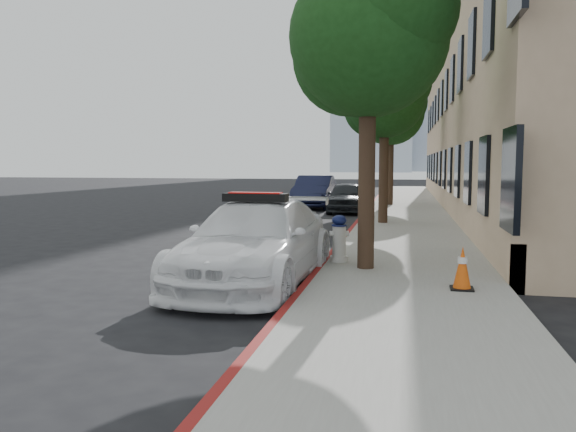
# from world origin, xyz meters

# --- Properties ---
(ground) EXTENTS (120.00, 120.00, 0.00)m
(ground) POSITION_xyz_m (0.00, 0.00, 0.00)
(ground) COLOR black
(ground) RESTS_ON ground
(sidewalk) EXTENTS (3.20, 50.00, 0.15)m
(sidewalk) POSITION_xyz_m (3.60, 10.00, 0.07)
(sidewalk) COLOR gray
(sidewalk) RESTS_ON ground
(curb_strip) EXTENTS (0.12, 50.00, 0.15)m
(curb_strip) POSITION_xyz_m (2.06, 10.00, 0.07)
(curb_strip) COLOR maroon
(curb_strip) RESTS_ON ground
(building) EXTENTS (8.00, 36.00, 10.00)m
(building) POSITION_xyz_m (9.20, 15.00, 5.00)
(building) COLOR tan
(building) RESTS_ON ground
(tower_left) EXTENTS (18.00, 14.00, 60.00)m
(tower_left) POSITION_xyz_m (-4.00, 120.00, 30.00)
(tower_left) COLOR #9EA8B7
(tower_left) RESTS_ON ground
(tower_right) EXTENTS (14.00, 14.00, 44.00)m
(tower_right) POSITION_xyz_m (9.00, 135.00, 22.00)
(tower_right) COLOR #9EA8B7
(tower_right) RESTS_ON ground
(tree_near) EXTENTS (2.92, 2.82, 5.62)m
(tree_near) POSITION_xyz_m (2.93, -2.01, 4.27)
(tree_near) COLOR black
(tree_near) RESTS_ON sidewalk
(tree_mid) EXTENTS (2.77, 2.64, 5.43)m
(tree_mid) POSITION_xyz_m (2.93, 5.99, 4.16)
(tree_mid) COLOR black
(tree_mid) RESTS_ON sidewalk
(tree_far) EXTENTS (3.10, 3.00, 5.81)m
(tree_far) POSITION_xyz_m (2.93, 13.99, 4.39)
(tree_far) COLOR black
(tree_far) RESTS_ON sidewalk
(police_car) EXTENTS (2.17, 4.93, 1.56)m
(police_car) POSITION_xyz_m (1.10, -2.99, 0.71)
(police_car) COLOR white
(police_car) RESTS_ON ground
(parked_car_mid) EXTENTS (1.69, 3.83, 1.28)m
(parked_car_mid) POSITION_xyz_m (1.20, 11.21, 0.64)
(parked_car_mid) COLOR black
(parked_car_mid) RESTS_ON ground
(parked_car_far) EXTENTS (1.66, 4.52, 1.48)m
(parked_car_far) POSITION_xyz_m (-0.50, 13.40, 0.74)
(parked_car_far) COLOR #151834
(parked_car_far) RESTS_ON ground
(fire_hydrant) EXTENTS (0.39, 0.35, 0.90)m
(fire_hydrant) POSITION_xyz_m (2.35, -1.44, 0.59)
(fire_hydrant) COLOR silver
(fire_hydrant) RESTS_ON sidewalk
(traffic_cone) EXTENTS (0.35, 0.35, 0.66)m
(traffic_cone) POSITION_xyz_m (4.45, -3.47, 0.47)
(traffic_cone) COLOR black
(traffic_cone) RESTS_ON sidewalk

